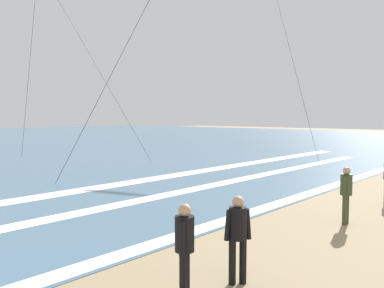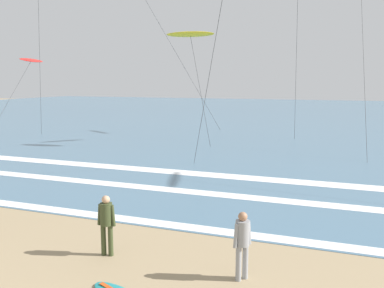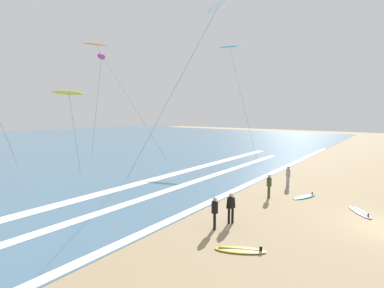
{
  "view_description": "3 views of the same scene",
  "coord_description": "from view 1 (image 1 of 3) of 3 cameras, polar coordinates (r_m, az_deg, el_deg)",
  "views": [
    {
      "loc": [
        -9.79,
        2.53,
        3.02
      ],
      "look_at": [
        1.01,
        12.23,
        1.97
      ],
      "focal_mm": 36.98,
      "sensor_mm": 36.0,
      "label": 1
    },
    {
      "loc": [
        6.78,
        -2.29,
        4.5
      ],
      "look_at": [
        1.21,
        12.67,
        2.06
      ],
      "focal_mm": 39.03,
      "sensor_mm": 36.0,
      "label": 2
    },
    {
      "loc": [
        -15.88,
        0.01,
        5.6
      ],
      "look_at": [
        -0.12,
        12.09,
        3.37
      ],
      "focal_mm": 25.2,
      "sensor_mm": 36.0,
      "label": 3
    }
  ],
  "objects": [
    {
      "name": "wave_foam_shoreline",
      "position": [
        13.81,
        11.93,
        -8.53
      ],
      "size": [
        58.79,
        0.57,
        0.01
      ],
      "primitive_type": "cube",
      "color": "white",
      "rests_on": "ocean_surface"
    },
    {
      "name": "wave_foam_mid_break",
      "position": [
        13.76,
        -10.13,
        -8.55
      ],
      "size": [
        41.21,
        0.75,
        0.01
      ],
      "primitive_type": "cube",
      "color": "white",
      "rests_on": "ocean_surface"
    },
    {
      "name": "wave_foam_outer_break",
      "position": [
        17.99,
        -9.14,
        -5.54
      ],
      "size": [
        42.42,
        1.03,
        0.01
      ],
      "primitive_type": "cube",
      "color": "white",
      "rests_on": "ocean_surface"
    },
    {
      "name": "surfer_left_far",
      "position": [
        6.6,
        -1.08,
        -14.07
      ],
      "size": [
        0.48,
        0.33,
        1.6
      ],
      "color": "black",
      "rests_on": "ground"
    },
    {
      "name": "surfer_right_near",
      "position": [
        11.82,
        21.34,
        -6.2
      ],
      "size": [
        0.51,
        0.32,
        1.6
      ],
      "color": "#384223",
      "rests_on": "ground"
    },
    {
      "name": "surfer_foreground_main",
      "position": [
        7.24,
        6.63,
        -12.44
      ],
      "size": [
        0.46,
        0.37,
        1.6
      ],
      "color": "black",
      "rests_on": "ground"
    }
  ]
}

